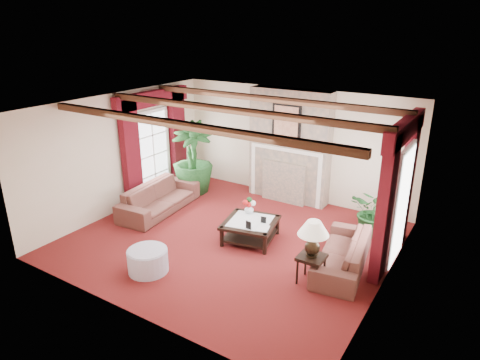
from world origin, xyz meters
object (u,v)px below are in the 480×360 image
Objects in this scene: sofa_right at (343,248)px; side_table at (311,269)px; sofa_left at (159,194)px; potted_palm at (193,173)px; ottoman at (148,261)px; coffee_table at (250,230)px.

side_table is at bearing -29.88° from sofa_right.
potted_palm is (-0.07, 1.36, 0.08)m from sofa_left.
sofa_right is 0.81m from side_table.
ottoman is at bearing -64.48° from sofa_right.
sofa_right is at bearing -11.59° from coffee_table.
coffee_table is at bearing -29.52° from potted_palm.
coffee_table is 2.16m from ottoman.
potted_palm reaches higher than sofa_right.
side_table is at bearing 25.19° from ottoman.
sofa_left is 1.37m from potted_palm.
coffee_table is 1.43× the size of ottoman.
side_table is (4.20, -2.20, -0.26)m from potted_palm.
ottoman is at bearing -147.63° from sofa_left.
sofa_right is at bearing -96.50° from sofa_left.
side_table reaches higher than ottoman.
ottoman is at bearing -154.81° from side_table.
ottoman is (-2.56, -1.20, -0.05)m from side_table.
ottoman is (1.58, -2.05, -0.22)m from sofa_left.
sofa_left reaches higher than ottoman.
sofa_right reaches higher than coffee_table.
sofa_right is 2.88× the size of ottoman.
potted_palm is 4.75m from side_table.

